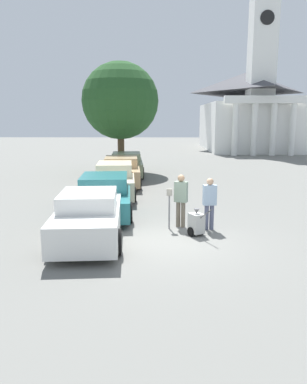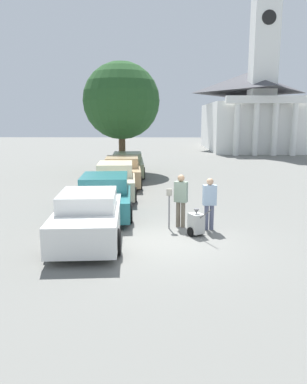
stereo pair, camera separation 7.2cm
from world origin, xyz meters
TOP-DOWN VIEW (x-y plane):
  - ground_plane at (0.00, 0.00)m, footprint 120.00×120.00m
  - parked_car_white at (-2.29, 0.13)m, footprint 2.21×4.75m
  - parked_car_teal at (-2.29, 3.33)m, footprint 2.36×5.23m
  - parked_car_cream at (-2.29, 6.60)m, footprint 2.20×5.07m
  - parked_car_tan at (-2.29, 9.57)m, footprint 2.37×5.21m
  - parked_car_sage at (-2.29, 12.76)m, footprint 2.37×5.30m
  - parking_meter at (0.10, 1.23)m, footprint 0.18×0.09m
  - person_worker at (0.48, 1.44)m, footprint 0.47×0.35m
  - person_supervisor at (1.38, 1.14)m, footprint 0.44×0.26m
  - equipment_cart at (0.92, 0.53)m, footprint 0.66×0.95m
  - church at (9.72, 33.01)m, footprint 9.26×15.58m
  - shade_tree at (-2.77, 14.20)m, footprint 4.94×4.94m

SIDE VIEW (x-z plane):
  - ground_plane at x=0.00m, z-range 0.00..0.00m
  - equipment_cart at x=0.92m, z-range -0.11..0.89m
  - parked_car_teal at x=-2.29m, z-range -0.05..1.42m
  - parked_car_sage at x=-2.29m, z-range -0.04..1.41m
  - parked_car_white at x=-2.29m, z-range -0.04..1.42m
  - parked_car_tan at x=-2.29m, z-range -0.05..1.46m
  - parked_car_cream at x=-2.29m, z-range -0.07..1.48m
  - parking_meter at x=0.10m, z-range 0.26..1.58m
  - person_supervisor at x=1.38m, z-range 0.12..1.81m
  - person_worker at x=0.48m, z-range 0.13..1.88m
  - shade_tree at x=-2.77m, z-range 1.08..8.20m
  - church at x=9.72m, z-range -5.96..16.02m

